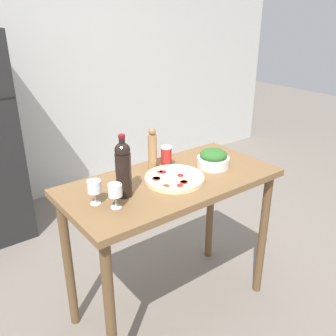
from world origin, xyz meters
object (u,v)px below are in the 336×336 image
(wine_glass_far, at_px, (94,188))
(salt_canister, at_px, (166,157))
(pepper_mill, at_px, (152,150))
(homemade_pizza, at_px, (175,178))
(salad_bowl, at_px, (213,159))
(wine_bottle, at_px, (123,168))
(wine_glass_near, at_px, (115,191))

(wine_glass_far, distance_m, salt_canister, 0.60)
(pepper_mill, bearing_deg, salt_canister, -21.67)
(homemade_pizza, bearing_deg, salad_bowl, 2.95)
(wine_bottle, height_order, pepper_mill, wine_bottle)
(salad_bowl, bearing_deg, salt_canister, 145.02)
(homemade_pizza, distance_m, salt_canister, 0.21)
(homemade_pizza, bearing_deg, wine_glass_near, -170.89)
(salad_bowl, height_order, salt_canister, salt_canister)
(wine_glass_near, relative_size, pepper_mill, 0.49)
(wine_bottle, distance_m, pepper_mill, 0.38)
(wine_glass_near, distance_m, salad_bowl, 0.76)
(wine_bottle, relative_size, wine_glass_near, 2.64)
(wine_glass_far, bearing_deg, pepper_mill, 21.07)
(wine_glass_near, relative_size, homemade_pizza, 0.37)
(wine_glass_far, relative_size, salad_bowl, 0.64)
(wine_glass_near, distance_m, pepper_mill, 0.52)
(homemade_pizza, relative_size, salt_canister, 2.47)
(wine_bottle, xyz_separation_m, pepper_mill, (0.32, 0.20, -0.03))
(wine_glass_far, relative_size, homemade_pizza, 0.37)
(wine_glass_near, height_order, pepper_mill, pepper_mill)
(wine_glass_far, xyz_separation_m, pepper_mill, (0.49, 0.19, 0.04))
(wine_bottle, relative_size, wine_glass_far, 2.64)
(wine_bottle, distance_m, homemade_pizza, 0.36)
(wine_glass_near, distance_m, homemade_pizza, 0.44)
(wine_bottle, bearing_deg, pepper_mill, 31.93)
(wine_glass_near, xyz_separation_m, pepper_mill, (0.43, 0.29, 0.04))
(wine_glass_near, relative_size, salt_canister, 0.92)
(wine_glass_near, bearing_deg, wine_glass_far, 122.50)
(wine_glass_far, relative_size, salt_canister, 0.92)
(pepper_mill, relative_size, salt_canister, 1.88)
(wine_glass_near, height_order, salad_bowl, wine_glass_near)
(wine_bottle, distance_m, salt_canister, 0.45)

